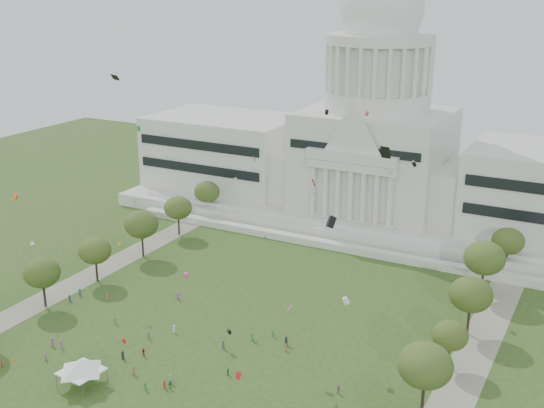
{
  "coord_description": "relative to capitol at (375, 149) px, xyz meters",
  "views": [
    {
      "loc": [
        68.62,
        -84.81,
        71.8
      ],
      "look_at": [
        0.0,
        45.0,
        24.0
      ],
      "focal_mm": 45.0,
      "sensor_mm": 36.0,
      "label": 1
    }
  ],
  "objects": [
    {
      "name": "kite_swarm",
      "position": [
        -1.57,
        -108.61,
        7.41
      ],
      "size": [
        83.8,
        108.3,
        62.15
      ],
      "color": "#E54C8C",
      "rests_on": "ground"
    },
    {
      "name": "path_right",
      "position": [
        48.0,
        -83.59,
        -22.28
      ],
      "size": [
        8.0,
        160.0,
        0.04
      ],
      "primitive_type": "cube",
      "color": "gray",
      "rests_on": "ground"
    },
    {
      "name": "capitol",
      "position": [
        0.0,
        0.0,
        0.0
      ],
      "size": [
        160.0,
        64.5,
        91.3
      ],
      "color": "silver",
      "rests_on": "ground"
    },
    {
      "name": "row_tree_r_6",
      "position": [
        45.96,
        -25.46,
        -13.79
      ],
      "size": [
        8.42,
        8.42,
        11.97
      ],
      "color": "black",
      "rests_on": "ground"
    },
    {
      "name": "row_tree_l_3",
      "position": [
        -44.09,
        -79.67,
        -14.09
      ],
      "size": [
        8.12,
        8.12,
        11.55
      ],
      "color": "black",
      "rests_on": "ground"
    },
    {
      "name": "distant_crowd",
      "position": [
        -13.72,
        -98.43,
        -21.43
      ],
      "size": [
        64.98,
        41.51,
        1.93
      ],
      "color": "#B21E1E",
      "rests_on": "ground"
    },
    {
      "name": "person_10",
      "position": [
        7.84,
        -101.48,
        -21.54
      ],
      "size": [
        0.49,
        0.89,
        1.52
      ],
      "primitive_type": "imported",
      "rotation": [
        0.0,
        0.0,
        1.58
      ],
      "color": "#33723F",
      "rests_on": "ground"
    },
    {
      "name": "row_tree_l_5",
      "position": [
        -45.22,
        -42.58,
        -13.88
      ],
      "size": [
        8.33,
        8.33,
        11.85
      ],
      "color": "black",
      "rests_on": "ground"
    },
    {
      "name": "row_tree_r_3",
      "position": [
        44.4,
        -79.1,
        -15.21
      ],
      "size": [
        7.01,
        7.01,
        9.98
      ],
      "color": "black",
      "rests_on": "ground"
    },
    {
      "name": "row_tree_l_6",
      "position": [
        -46.87,
        -24.45,
        -14.02
      ],
      "size": [
        8.19,
        8.19,
        11.64
      ],
      "color": "black",
      "rests_on": "ground"
    },
    {
      "name": "person_2",
      "position": [
        29.0,
        -97.3,
        -21.47
      ],
      "size": [
        0.87,
        0.62,
        1.65
      ],
      "primitive_type": "imported",
      "rotation": [
        0.0,
        0.0,
        0.16
      ],
      "color": "#994C8C",
      "rests_on": "ground"
    },
    {
      "name": "row_tree_r_2",
      "position": [
        44.17,
        -96.15,
        -12.64
      ],
      "size": [
        9.55,
        9.55,
        13.58
      ],
      "color": "black",
      "rests_on": "ground"
    },
    {
      "name": "person_5",
      "position": [
        -0.39,
        -108.75,
        -21.39
      ],
      "size": [
        1.63,
        1.69,
        1.82
      ],
      "primitive_type": "imported",
      "rotation": [
        0.0,
        0.0,
        2.31
      ],
      "color": "silver",
      "rests_on": "ground"
    },
    {
      "name": "person_8",
      "position": [
        -11.01,
        -103.3,
        -21.44
      ],
      "size": [
        0.9,
        0.64,
        1.7
      ],
      "primitive_type": "imported",
      "rotation": [
        0.0,
        0.0,
        3.31
      ],
      "color": "#B21E1E",
      "rests_on": "ground"
    },
    {
      "name": "row_tree_r_5",
      "position": [
        43.49,
        -43.4,
        -12.37
      ],
      "size": [
        9.82,
        9.82,
        13.96
      ],
      "color": "black",
      "rests_on": "ground"
    },
    {
      "name": "path_left",
      "position": [
        -48.0,
        -83.59,
        -22.28
      ],
      "size": [
        8.0,
        160.0,
        0.04
      ],
      "primitive_type": "cube",
      "color": "gray",
      "rests_on": "ground"
    },
    {
      "name": "row_tree_r_4",
      "position": [
        44.76,
        -63.55,
        -13.01
      ],
      "size": [
        9.19,
        9.19,
        13.06
      ],
      "color": "black",
      "rests_on": "ground"
    },
    {
      "name": "ground",
      "position": [
        0.0,
        -113.59,
        -22.3
      ],
      "size": [
        400.0,
        400.0,
        0.0
      ],
      "primitive_type": "plane",
      "color": "#324A1E",
      "rests_on": "ground"
    },
    {
      "name": "row_tree_l_4",
      "position": [
        -44.08,
        -61.17,
        -12.9
      ],
      "size": [
        9.29,
        9.29,
        13.21
      ],
      "color": "black",
      "rests_on": "ground"
    },
    {
      "name": "event_tent",
      "position": [
        -14.56,
        -117.03,
        -18.11
      ],
      "size": [
        10.64,
        10.64,
        5.39
      ],
      "color": "#4C4C4C",
      "rests_on": "ground"
    },
    {
      "name": "row_tree_l_2",
      "position": [
        -45.04,
        -96.29,
        -13.79
      ],
      "size": [
        8.42,
        8.42,
        11.97
      ],
      "color": "black",
      "rests_on": "ground"
    },
    {
      "name": "person_4",
      "position": [
        0.58,
        -110.25,
        -21.46
      ],
      "size": [
        0.67,
        1.05,
        1.67
      ],
      "primitive_type": "imported",
      "rotation": [
        0.0,
        0.0,
        4.57
      ],
      "color": "#33723F",
      "rests_on": "ground"
    }
  ]
}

